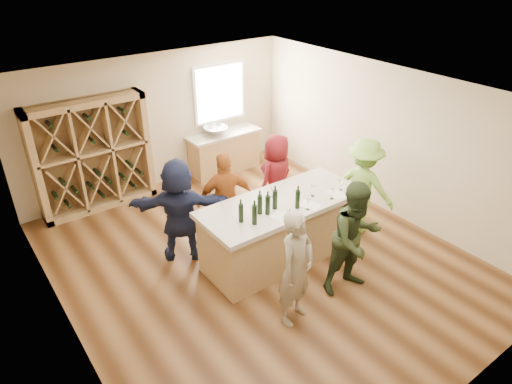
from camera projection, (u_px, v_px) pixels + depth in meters
floor at (258, 260)px, 7.70m from camera, size 6.00×7.00×0.10m
ceiling at (259, 92)px, 6.30m from camera, size 6.00×7.00×0.10m
wall_back at (157, 121)px, 9.51m from camera, size 6.00×0.10×2.80m
wall_front at (473, 320)px, 4.50m from camera, size 6.00×0.10×2.80m
wall_left at (53, 256)px, 5.42m from camera, size 0.10×7.00×2.80m
wall_right at (388, 140)px, 8.59m from camera, size 0.10×7.00×2.80m
window_frame at (219, 93)px, 10.06m from camera, size 1.30×0.06×1.30m
window_pane at (220, 93)px, 10.04m from camera, size 1.18×0.01×1.18m
wine_rack at (93, 156)px, 8.68m from camera, size 2.20×0.45×2.20m
back_counter_base at (224, 153)px, 10.46m from camera, size 1.60×0.58×0.86m
back_counter_top at (224, 134)px, 10.23m from camera, size 1.70×0.62×0.06m
sink at (216, 131)px, 10.07m from camera, size 0.54×0.54×0.19m
faucet at (211, 126)px, 10.17m from camera, size 0.02×0.02×0.30m
tasting_counter_base at (281, 232)px, 7.48m from camera, size 2.60×1.00×1.00m
tasting_counter_top at (282, 203)px, 7.22m from camera, size 2.72×1.12×0.08m
wine_bottle_a at (241, 213)px, 6.60m from camera, size 0.08×0.08×0.29m
wine_bottle_b at (255, 215)px, 6.54m from camera, size 0.08×0.08×0.31m
wine_bottle_c at (260, 205)px, 6.80m from camera, size 0.08×0.08×0.31m
wine_bottle_d at (268, 205)px, 6.79m from camera, size 0.08×0.08×0.31m
wine_bottle_e at (275, 200)px, 6.93m from camera, size 0.08×0.08×0.31m
wine_glass_a at (288, 215)px, 6.65m from camera, size 0.10×0.10×0.20m
wine_glass_b at (308, 204)px, 6.94m from camera, size 0.07×0.07×0.18m
wine_glass_c at (332, 194)px, 7.22m from camera, size 0.07×0.07×0.18m
wine_glass_d at (313, 191)px, 7.30m from camera, size 0.08×0.08×0.18m
wine_glass_e at (341, 185)px, 7.48m from camera, size 0.10×0.10×0.19m
tasting_menu_a at (283, 217)px, 6.78m from camera, size 0.35×0.40×0.00m
tasting_menu_b at (310, 205)px, 7.09m from camera, size 0.33×0.38×0.00m
tasting_menu_c at (336, 194)px, 7.41m from camera, size 0.28×0.34×0.00m
person_near_left at (296, 269)px, 6.06m from camera, size 0.73×0.62×1.72m
person_near_right at (355, 238)px, 6.62m from camera, size 0.93×0.60×1.79m
person_server at (363, 186)px, 8.05m from camera, size 0.92×1.26×1.77m
person_far_mid at (226, 200)px, 7.72m from camera, size 1.10×0.79×1.69m
person_far_right at (276, 178)px, 8.43m from camera, size 0.92×0.71×1.68m
person_far_left at (179, 210)px, 7.32m from camera, size 1.71×1.38×1.78m
wine_bottle_f at (298, 199)px, 6.95m from camera, size 0.07×0.07×0.30m
wine_glass_f at (272, 192)px, 7.28m from camera, size 0.07×0.07×0.18m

